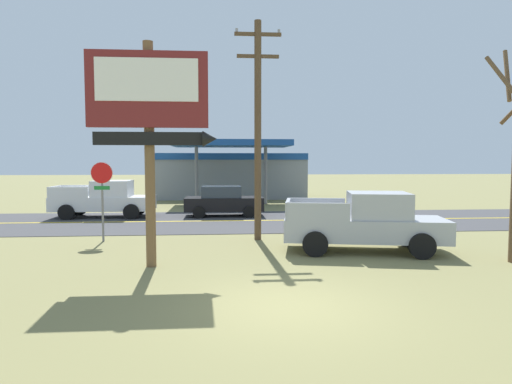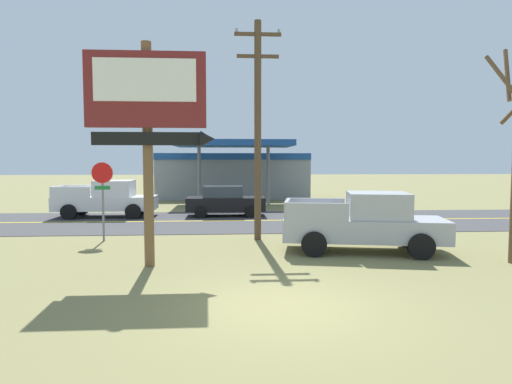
{
  "view_description": "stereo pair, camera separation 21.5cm",
  "coord_description": "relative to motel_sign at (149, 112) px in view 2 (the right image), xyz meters",
  "views": [
    {
      "loc": [
        -1.31,
        -8.8,
        2.98
      ],
      "look_at": [
        0.0,
        8.0,
        1.8
      ],
      "focal_mm": 30.92,
      "sensor_mm": 36.0,
      "label": 1
    },
    {
      "loc": [
        -1.1,
        -8.81,
        2.98
      ],
      "look_at": [
        0.0,
        8.0,
        1.8
      ],
      "focal_mm": 30.92,
      "sensor_mm": 36.0,
      "label": 2
    }
  ],
  "objects": [
    {
      "name": "road_centre_line",
      "position": [
        3.24,
        9.43,
        -4.3
      ],
      "size": [
        126.0,
        0.2,
        0.01
      ],
      "primitive_type": "cube",
      "color": "gold",
      "rests_on": "road_asphalt"
    },
    {
      "name": "gas_station",
      "position": [
        2.6,
        24.0,
        -2.38
      ],
      "size": [
        12.0,
        11.5,
        4.4
      ],
      "color": "gray",
      "rests_on": "ground"
    },
    {
      "name": "utility_pole",
      "position": [
        3.29,
        4.17,
        0.02
      ],
      "size": [
        1.74,
        0.26,
        8.16
      ],
      "color": "brown",
      "rests_on": "ground"
    },
    {
      "name": "car_black_mid_lane",
      "position": [
        2.02,
        11.43,
        -3.5
      ],
      "size": [
        4.2,
        2.0,
        1.64
      ],
      "color": "black",
      "rests_on": "ground"
    },
    {
      "name": "pickup_white_on_road",
      "position": [
        -4.23,
        11.43,
        -3.36
      ],
      "size": [
        5.2,
        2.24,
        1.96
      ],
      "color": "silver",
      "rests_on": "ground"
    },
    {
      "name": "pickup_silver_parked_on_lawn",
      "position": [
        6.67,
        1.7,
        -3.36
      ],
      "size": [
        5.48,
        2.96,
        1.96
      ],
      "color": "#A8AAAF",
      "rests_on": "ground"
    },
    {
      "name": "ground_plane",
      "position": [
        3.24,
        -3.57,
        -4.33
      ],
      "size": [
        180.0,
        180.0,
        0.0
      ],
      "primitive_type": "plane",
      "color": "olive"
    },
    {
      "name": "road_asphalt",
      "position": [
        3.24,
        9.43,
        -4.32
      ],
      "size": [
        140.0,
        8.0,
        0.02
      ],
      "primitive_type": "cube",
      "color": "#3D3D3F",
      "rests_on": "ground"
    },
    {
      "name": "motel_sign",
      "position": [
        0.0,
        0.0,
        0.0
      ],
      "size": [
        3.52,
        0.54,
        6.26
      ],
      "color": "brown",
      "rests_on": "ground"
    },
    {
      "name": "stop_sign",
      "position": [
        -2.47,
        4.22,
        -2.3
      ],
      "size": [
        0.8,
        0.08,
        2.95
      ],
      "color": "slate",
      "rests_on": "ground"
    }
  ]
}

